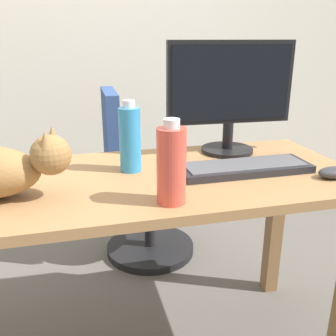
% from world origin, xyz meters
% --- Properties ---
extents(back_wall, '(6.00, 0.04, 2.60)m').
position_xyz_m(back_wall, '(0.00, 1.51, 1.30)').
color(back_wall, beige).
rests_on(back_wall, ground_plane).
extents(desk, '(1.55, 0.61, 0.72)m').
position_xyz_m(desk, '(0.00, 0.00, 0.61)').
color(desk, '#9E7247').
rests_on(desk, ground_plane).
extents(office_chair, '(0.48, 0.48, 0.90)m').
position_xyz_m(office_chair, '(0.18, 0.71, 0.38)').
color(office_chair, black).
rests_on(office_chair, ground_plane).
extents(monitor, '(0.48, 0.20, 0.42)m').
position_xyz_m(monitor, '(0.44, 0.19, 0.94)').
color(monitor, black).
rests_on(monitor, desk).
extents(keyboard, '(0.44, 0.15, 0.03)m').
position_xyz_m(keyboard, '(0.41, -0.03, 0.73)').
color(keyboard, '#232328').
rests_on(keyboard, desk).
extents(computer_mouse, '(0.11, 0.06, 0.04)m').
position_xyz_m(computer_mouse, '(0.66, -0.16, 0.74)').
color(computer_mouse, '#333338').
rests_on(computer_mouse, desk).
extents(water_bottle, '(0.07, 0.07, 0.24)m').
position_xyz_m(water_bottle, '(0.05, 0.07, 0.83)').
color(water_bottle, '#2D8CD1').
rests_on(water_bottle, desk).
extents(spray_bottle, '(0.08, 0.08, 0.23)m').
position_xyz_m(spray_bottle, '(0.11, -0.21, 0.83)').
color(spray_bottle, '#D84C3D').
rests_on(spray_bottle, desk).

